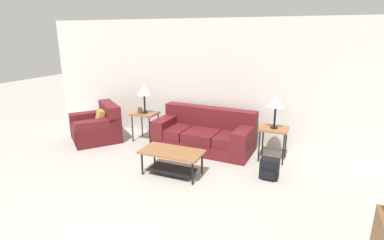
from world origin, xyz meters
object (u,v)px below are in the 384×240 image
at_px(armchair, 97,127).
at_px(side_table_left, 145,116).
at_px(side_table_right, 274,132).
at_px(coffee_table, 172,157).
at_px(backpack, 269,169).
at_px(table_lamp_left, 144,90).
at_px(table_lamp_right, 276,102).
at_px(couch, 204,135).

height_order(armchair, side_table_left, armchair).
bearing_deg(side_table_right, coffee_table, -138.68).
distance_m(armchair, coffee_table, 2.47).
height_order(coffee_table, side_table_left, side_table_left).
distance_m(side_table_right, backpack, 0.89).
height_order(table_lamp_left, table_lamp_right, same).
height_order(couch, table_lamp_left, table_lamp_left).
bearing_deg(side_table_left, couch, 1.28).
bearing_deg(coffee_table, table_lamp_left, 135.28).
height_order(side_table_left, table_lamp_right, table_lamp_right).
bearing_deg(couch, coffee_table, -93.67).
xyz_separation_m(coffee_table, side_table_left, (-1.30, 1.29, 0.24)).
bearing_deg(couch, side_table_left, -178.72).
relative_size(armchair, coffee_table, 1.32).
height_order(coffee_table, side_table_right, side_table_right).
distance_m(couch, table_lamp_right, 1.61).
relative_size(table_lamp_left, table_lamp_right, 1.00).
distance_m(coffee_table, side_table_right, 1.96).
bearing_deg(side_table_left, backpack, -15.71).
height_order(armchair, side_table_right, armchair).
bearing_deg(couch, backpack, -29.68).
bearing_deg(backpack, couch, 150.32).
xyz_separation_m(coffee_table, side_table_right, (1.46, 1.29, 0.24)).
bearing_deg(couch, side_table_right, -1.28).
bearing_deg(side_table_right, table_lamp_right, 180.00).
distance_m(coffee_table, backpack, 1.62).
distance_m(coffee_table, table_lamp_left, 2.00).
relative_size(coffee_table, table_lamp_right, 1.67).
bearing_deg(coffee_table, table_lamp_right, 41.32).
distance_m(couch, side_table_left, 1.41).
relative_size(armchair, side_table_right, 2.19).
bearing_deg(side_table_right, table_lamp_left, 180.00).
height_order(armchair, table_lamp_right, table_lamp_right).
xyz_separation_m(table_lamp_left, table_lamp_right, (2.76, 0.00, 0.00)).
bearing_deg(side_table_left, table_lamp_right, 0.00).
bearing_deg(side_table_right, armchair, -174.02).
xyz_separation_m(armchair, side_table_left, (1.01, 0.39, 0.27)).
bearing_deg(backpack, table_lamp_left, 164.29).
relative_size(armchair, backpack, 4.02).
distance_m(side_table_left, side_table_right, 2.76).
relative_size(side_table_right, table_lamp_right, 1.01).
height_order(side_table_left, side_table_right, same).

